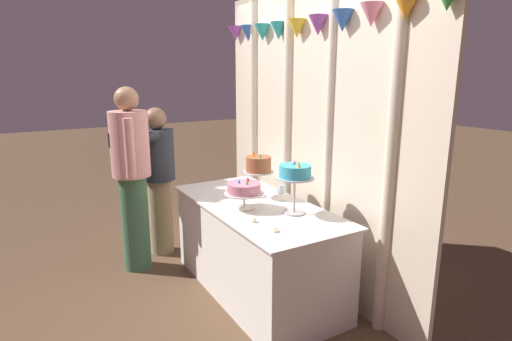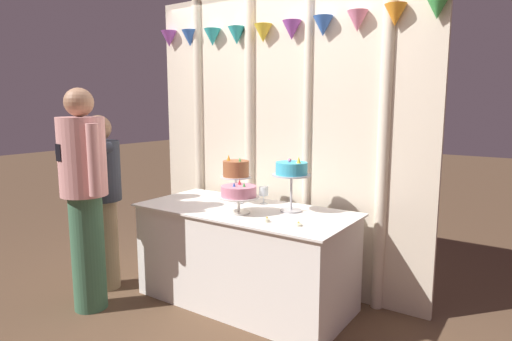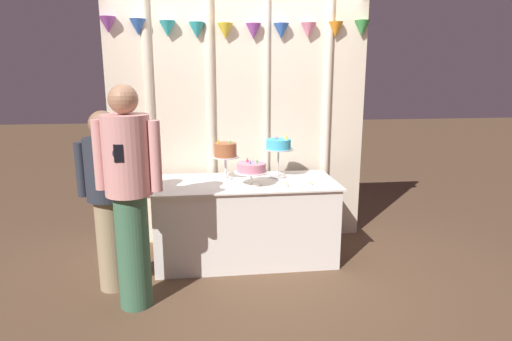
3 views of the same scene
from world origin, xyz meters
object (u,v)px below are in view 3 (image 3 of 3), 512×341
Objects in this scene: cake_table at (245,220)px; guest_man_pink_jacket at (129,190)px; cake_display_leftmost at (225,151)px; guest_girl_blue_dress at (108,194)px; cake_display_center at (251,169)px; cake_display_rightmost at (278,146)px; tealight_near_left at (310,184)px; wine_glass at (246,166)px; tealight_far_left at (286,185)px.

cake_table is 1.01× the size of guest_man_pink_jacket.
guest_girl_blue_dress is at bearing -149.34° from cake_display_leftmost.
cake_display_center is 0.43m from cake_display_rightmost.
cake_display_rightmost is 8.31× the size of tealight_near_left.
cake_table is 0.73m from tealight_near_left.
cake_display_leftmost is 7.75× the size of tealight_near_left.
guest_girl_blue_dress is 0.40m from guest_man_pink_jacket.
wine_glass is 0.10× the size of guest_girl_blue_dress.
guest_girl_blue_dress is (-1.21, -0.32, -0.11)m from cake_display_center.
tealight_near_left is (0.76, -0.31, -0.26)m from cake_display_leftmost.
cake_display_rightmost is at bearing 126.71° from tealight_near_left.
tealight_far_left is 0.03× the size of guest_girl_blue_dress.
cake_display_center reaches higher than tealight_far_left.
tealight_far_left is (0.01, -0.36, -0.30)m from cake_display_rightmost.
tealight_far_left is 1.41m from guest_man_pink_jacket.
guest_man_pink_jacket reaches higher than wine_glass.
cake_display_center is at bearing 174.72° from tealight_near_left.
guest_girl_blue_dress reaches higher than tealight_near_left.
cake_table is at bearing 162.29° from tealight_near_left.
guest_man_pink_jacket is (0.23, -0.31, 0.11)m from guest_girl_blue_dress.
guest_man_pink_jacket is (-1.52, -0.58, 0.15)m from tealight_near_left.
cake_table is at bearing 147.66° from tealight_far_left.
guest_man_pink_jacket is at bearing -147.29° from cake_display_center.
cake_table is at bearing -97.55° from wine_glass.
cake_display_center is at bearing -87.64° from wine_glass.
tealight_far_left is at bearing -33.45° from cake_display_leftmost.
cake_display_center is 8.02× the size of tealight_far_left.
cake_table is at bearing 108.41° from cake_display_center.
cake_display_rightmost is 0.47m from tealight_far_left.
cake_display_center is 6.09× the size of tealight_near_left.
guest_man_pink_jacket is at bearing -144.70° from cake_display_rightmost.
cake_display_rightmost is at bearing 35.30° from guest_man_pink_jacket.
cake_display_center is at bearing -49.89° from cake_display_leftmost.
cake_display_leftmost is 0.93× the size of cake_display_rightmost.
guest_man_pink_jacket is (-0.98, -0.63, 0.01)m from cake_display_center.
wine_glass reaches higher than tealight_far_left.
wine_glass reaches higher than cake_table.
cake_table is 4.03× the size of cake_display_rightmost.
tealight_far_left is (0.32, -0.45, -0.09)m from wine_glass.
guest_man_pink_jacket reaches higher than tealight_near_left.
cake_display_rightmost is at bearing -16.35° from wine_glass.
cake_table is 5.50× the size of cake_display_center.
cake_display_leftmost is at bearing -178.65° from cake_display_rightmost.
cake_display_rightmost is 0.25× the size of guest_man_pink_jacket.
cake_display_center is (0.05, -0.14, 0.54)m from cake_table.
cake_display_rightmost reaches higher than cake_table.
cake_display_leftmost reaches higher than wine_glass.
guest_girl_blue_dress is at bearing 126.33° from guest_man_pink_jacket.
wine_glass is (0.21, 0.10, -0.17)m from cake_display_leftmost.
tealight_far_left is at bearing 8.83° from guest_girl_blue_dress.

